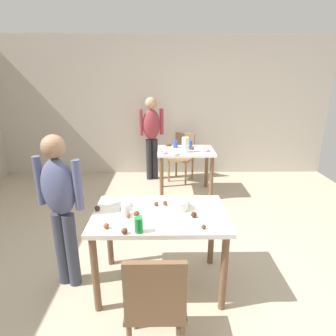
# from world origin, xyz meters

# --- Properties ---
(ground_plane) EXTENTS (6.40, 6.40, 0.00)m
(ground_plane) POSITION_xyz_m (0.00, 0.00, 0.00)
(ground_plane) COLOR tan
(wall_back) EXTENTS (6.40, 0.10, 2.60)m
(wall_back) POSITION_xyz_m (0.00, 3.20, 1.30)
(wall_back) COLOR #BCB2A3
(wall_back) RESTS_ON ground_plane
(dining_table_near) EXTENTS (1.17, 0.73, 0.75)m
(dining_table_near) POSITION_xyz_m (-0.01, -0.09, 0.64)
(dining_table_near) COLOR silver
(dining_table_near) RESTS_ON ground_plane
(dining_table_far) EXTENTS (0.90, 0.66, 0.75)m
(dining_table_far) POSITION_xyz_m (0.38, 2.09, 0.62)
(dining_table_far) COLOR white
(dining_table_far) RESTS_ON ground_plane
(chair_near_table) EXTENTS (0.40, 0.40, 0.87)m
(chair_near_table) POSITION_xyz_m (-0.03, -0.83, 0.50)
(chair_near_table) COLOR brown
(chair_near_table) RESTS_ON ground_plane
(chair_far_table) EXTENTS (0.54, 0.54, 0.87)m
(chair_far_table) POSITION_xyz_m (0.38, 2.77, 0.50)
(chair_far_table) COLOR olive
(chair_far_table) RESTS_ON ground_plane
(person_girl_near) EXTENTS (0.45, 0.28, 1.44)m
(person_girl_near) POSITION_xyz_m (-0.87, -0.06, 0.86)
(person_girl_near) COLOR #383D4C
(person_girl_near) RESTS_ON ground_plane
(person_adult_far) EXTENTS (0.45, 0.27, 1.53)m
(person_adult_far) POSITION_xyz_m (-0.20, 2.78, 0.92)
(person_adult_far) COLOR #28282D
(person_adult_far) RESTS_ON ground_plane
(mixing_bowl) EXTENTS (0.18, 0.18, 0.08)m
(mixing_bowl) POSITION_xyz_m (0.16, -0.02, 0.79)
(mixing_bowl) COLOR white
(mixing_bowl) RESTS_ON dining_table_near
(soda_can) EXTENTS (0.07, 0.07, 0.12)m
(soda_can) POSITION_xyz_m (-0.17, -0.41, 0.81)
(soda_can) COLOR #198438
(soda_can) RESTS_ON dining_table_near
(fork_near) EXTENTS (0.17, 0.02, 0.01)m
(fork_near) POSITION_xyz_m (-0.10, -0.10, 0.75)
(fork_near) COLOR silver
(fork_near) RESTS_ON dining_table_near
(cup_near_0) EXTENTS (0.07, 0.07, 0.10)m
(cup_near_0) POSITION_xyz_m (-0.30, -0.12, 0.80)
(cup_near_0) COLOR white
(cup_near_0) RESTS_ON dining_table_near
(cake_ball_0) EXTENTS (0.05, 0.05, 0.05)m
(cake_ball_0) POSITION_xyz_m (0.28, -0.18, 0.78)
(cake_ball_0) COLOR #3D2319
(cake_ball_0) RESTS_ON dining_table_near
(cake_ball_1) EXTENTS (0.04, 0.04, 0.04)m
(cake_ball_1) POSITION_xyz_m (0.24, 0.07, 0.77)
(cake_ball_1) COLOR brown
(cake_ball_1) RESTS_ON dining_table_near
(cake_ball_2) EXTENTS (0.04, 0.04, 0.04)m
(cake_ball_2) POSITION_xyz_m (-0.34, -0.03, 0.77)
(cake_ball_2) COLOR brown
(cake_ball_2) RESTS_ON dining_table_near
(cake_ball_3) EXTENTS (0.05, 0.05, 0.05)m
(cake_ball_3) POSITION_xyz_m (-0.21, -0.15, 0.77)
(cake_ball_3) COLOR brown
(cake_ball_3) RESTS_ON dining_table_near
(cake_ball_4) EXTENTS (0.04, 0.04, 0.04)m
(cake_ball_4) POSITION_xyz_m (0.33, -0.37, 0.77)
(cake_ball_4) COLOR brown
(cake_ball_4) RESTS_ON dining_table_near
(cake_ball_5) EXTENTS (0.04, 0.04, 0.04)m
(cake_ball_5) POSITION_xyz_m (-0.05, 0.04, 0.77)
(cake_ball_5) COLOR brown
(cake_ball_5) RESTS_ON dining_table_near
(cake_ball_6) EXTENTS (0.05, 0.05, 0.05)m
(cake_ball_6) POSITION_xyz_m (0.04, 0.06, 0.77)
(cake_ball_6) COLOR brown
(cake_ball_6) RESTS_ON dining_table_near
(cake_ball_7) EXTENTS (0.05, 0.05, 0.05)m
(cake_ball_7) POSITION_xyz_m (-0.56, -0.05, 0.77)
(cake_ball_7) COLOR #3D2319
(cake_ball_7) RESTS_ON dining_table_near
(cake_ball_8) EXTENTS (0.04, 0.04, 0.04)m
(cake_ball_8) POSITION_xyz_m (-0.28, -0.18, 0.77)
(cake_ball_8) COLOR brown
(cake_ball_8) RESTS_ON dining_table_near
(cake_ball_9) EXTENTS (0.05, 0.05, 0.05)m
(cake_ball_9) POSITION_xyz_m (-0.43, -0.35, 0.77)
(cake_ball_9) COLOR brown
(cake_ball_9) RESTS_ON dining_table_near
(cake_ball_10) EXTENTS (0.05, 0.05, 0.05)m
(cake_ball_10) POSITION_xyz_m (-0.27, -0.43, 0.77)
(cake_ball_10) COLOR brown
(cake_ball_10) RESTS_ON dining_table_near
(pitcher_far) EXTENTS (0.11, 0.11, 0.24)m
(pitcher_far) POSITION_xyz_m (0.36, 1.95, 0.87)
(pitcher_far) COLOR white
(pitcher_far) RESTS_ON dining_table_far
(cup_far_0) EXTENTS (0.08, 0.08, 0.11)m
(cup_far_0) POSITION_xyz_m (0.21, 2.25, 0.81)
(cup_far_0) COLOR #3351B2
(cup_far_0) RESTS_ON dining_table_far
(cup_far_1) EXTENTS (0.08, 0.08, 0.11)m
(cup_far_1) POSITION_xyz_m (0.47, 2.31, 0.80)
(cup_far_1) COLOR #3351B2
(cup_far_1) RESTS_ON dining_table_far
(donut_far_0) EXTENTS (0.11, 0.11, 0.03)m
(donut_far_0) POSITION_xyz_m (0.10, 2.36, 0.77)
(donut_far_0) COLOR brown
(donut_far_0) RESTS_ON dining_table_far
(donut_far_1) EXTENTS (0.11, 0.11, 0.03)m
(donut_far_1) POSITION_xyz_m (0.47, 2.13, 0.77)
(donut_far_1) COLOR brown
(donut_far_1) RESTS_ON dining_table_far
(donut_far_2) EXTENTS (0.12, 0.12, 0.04)m
(donut_far_2) POSITION_xyz_m (0.21, 1.81, 0.77)
(donut_far_2) COLOR white
(donut_far_2) RESTS_ON dining_table_far
(donut_far_3) EXTENTS (0.13, 0.13, 0.04)m
(donut_far_3) POSITION_xyz_m (0.02, 1.86, 0.77)
(donut_far_3) COLOR pink
(donut_far_3) RESTS_ON dining_table_far
(donut_far_4) EXTENTS (0.14, 0.14, 0.04)m
(donut_far_4) POSITION_xyz_m (0.68, 2.00, 0.77)
(donut_far_4) COLOR pink
(donut_far_4) RESTS_ON dining_table_far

